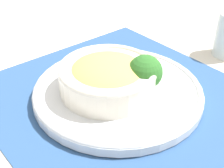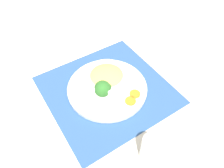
# 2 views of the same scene
# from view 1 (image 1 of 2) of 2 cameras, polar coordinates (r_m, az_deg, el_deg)

# --- Properties ---
(ground_plane) EXTENTS (4.00, 4.00, 0.00)m
(ground_plane) POSITION_cam_1_polar(r_m,az_deg,el_deg) (0.59, 1.05, -2.42)
(ground_plane) COLOR beige
(placemat) EXTENTS (0.50, 0.50, 0.00)m
(placemat) POSITION_cam_1_polar(r_m,az_deg,el_deg) (0.59, 1.05, -2.26)
(placemat) COLOR #2D5184
(placemat) RESTS_ON ground_plane
(plate) EXTENTS (0.31, 0.31, 0.02)m
(plate) POSITION_cam_1_polar(r_m,az_deg,el_deg) (0.58, 1.07, -1.20)
(plate) COLOR silver
(plate) RESTS_ON placemat
(bowl) EXTENTS (0.18, 0.18, 0.06)m
(bowl) POSITION_cam_1_polar(r_m,az_deg,el_deg) (0.56, -0.78, 1.49)
(bowl) COLOR silver
(bowl) RESTS_ON plate
(broccoli_floret) EXTENTS (0.06, 0.06, 0.07)m
(broccoli_floret) POSITION_cam_1_polar(r_m,az_deg,el_deg) (0.55, 6.04, 2.10)
(broccoli_floret) COLOR #84AD5B
(broccoli_floret) RESTS_ON plate
(carrot_slice_near) EXTENTS (0.04, 0.04, 0.01)m
(carrot_slice_near) POSITION_cam_1_polar(r_m,az_deg,el_deg) (0.66, 6.24, 4.05)
(carrot_slice_near) COLOR orange
(carrot_slice_near) RESTS_ON plate
(carrot_slice_middle) EXTENTS (0.04, 0.04, 0.01)m
(carrot_slice_middle) POSITION_cam_1_polar(r_m,az_deg,el_deg) (0.67, 3.12, 4.70)
(carrot_slice_middle) COLOR orange
(carrot_slice_middle) RESTS_ON plate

